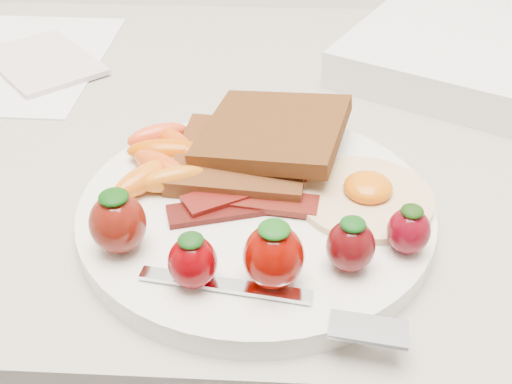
{
  "coord_description": "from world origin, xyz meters",
  "views": [
    {
      "loc": [
        0.04,
        1.16,
        1.22
      ],
      "look_at": [
        0.02,
        1.55,
        0.93
      ],
      "focal_mm": 45.0,
      "sensor_mm": 36.0,
      "label": 1
    }
  ],
  "objects": [
    {
      "name": "plate",
      "position": [
        0.02,
        1.55,
        0.91
      ],
      "size": [
        0.27,
        0.27,
        0.02
      ],
      "primitive_type": "cylinder",
      "color": "white",
      "rests_on": "counter"
    },
    {
      "name": "toast_lower",
      "position": [
        0.0,
        1.6,
        0.93
      ],
      "size": [
        0.12,
        0.12,
        0.01
      ],
      "primitive_type": "cube",
      "rotation": [
        0.0,
        0.0,
        -0.09
      ],
      "color": "black",
      "rests_on": "plate"
    },
    {
      "name": "toast_upper",
      "position": [
        0.03,
        1.62,
        0.94
      ],
      "size": [
        0.14,
        0.14,
        0.03
      ],
      "primitive_type": "cube",
      "rotation": [
        0.0,
        -0.1,
        -0.23
      ],
      "color": "black",
      "rests_on": "toast_lower"
    },
    {
      "name": "fried_egg",
      "position": [
        0.1,
        1.56,
        0.92
      ],
      "size": [
        0.12,
        0.12,
        0.02
      ],
      "color": "#F2EABC",
      "rests_on": "plate"
    },
    {
      "name": "bacon_strips",
      "position": [
        0.01,
        1.55,
        0.92
      ],
      "size": [
        0.12,
        0.08,
        0.01
      ],
      "color": "black",
      "rests_on": "plate"
    },
    {
      "name": "baby_carrots",
      "position": [
        -0.06,
        1.59,
        0.93
      ],
      "size": [
        0.08,
        0.11,
        0.02
      ],
      "color": "#C54F00",
      "rests_on": "plate"
    },
    {
      "name": "strawberries",
      "position": [
        0.02,
        1.48,
        0.94
      ],
      "size": [
        0.23,
        0.07,
        0.05
      ],
      "color": "#5A1008",
      "rests_on": "plate"
    },
    {
      "name": "fork",
      "position": [
        0.04,
        1.44,
        0.92
      ],
      "size": [
        0.17,
        0.06,
        0.0
      ],
      "color": "silver",
      "rests_on": "plate"
    },
    {
      "name": "paper_sheet",
      "position": [
        -0.27,
        1.82,
        0.9
      ],
      "size": [
        0.19,
        0.26,
        0.0
      ],
      "primitive_type": "cube",
      "rotation": [
        0.0,
        0.0,
        -0.01
      ],
      "color": "white",
      "rests_on": "counter"
    },
    {
      "name": "notepad",
      "position": [
        -0.23,
        1.81,
        0.91
      ],
      "size": [
        0.16,
        0.17,
        0.01
      ],
      "primitive_type": "cube",
      "rotation": [
        0.0,
        0.0,
        0.73
      ],
      "color": "beige",
      "rests_on": "paper_sheet"
    },
    {
      "name": "appliance",
      "position": [
        0.27,
        1.81,
        0.92
      ],
      "size": [
        0.39,
        0.37,
        0.04
      ],
      "primitive_type": "cube",
      "rotation": [
        0.0,
        0.0,
        -0.49
      ],
      "color": "white",
      "rests_on": "counter"
    }
  ]
}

